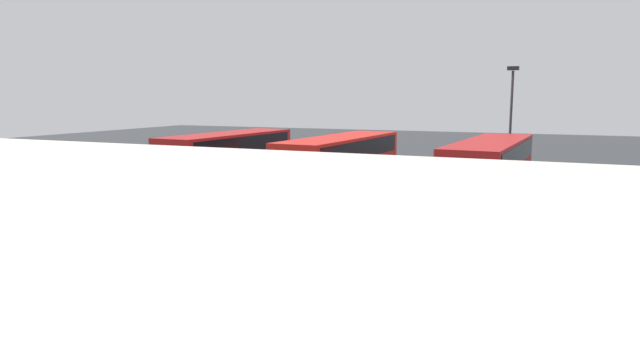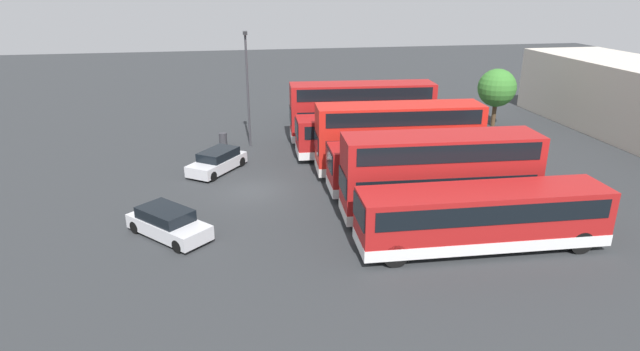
# 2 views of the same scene
# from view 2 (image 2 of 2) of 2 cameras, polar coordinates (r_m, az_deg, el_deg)

# --- Properties ---
(ground_plane) EXTENTS (140.00, 140.00, 0.00)m
(ground_plane) POSITION_cam_2_polar(r_m,az_deg,el_deg) (31.64, -7.26, -1.70)
(ground_plane) COLOR #2D3033
(bus_double_decker_near_end) EXTENTS (3.37, 11.22, 4.55)m
(bus_double_decker_near_end) POSITION_cam_2_polar(r_m,az_deg,el_deg) (40.87, 4.56, 7.05)
(bus_double_decker_near_end) COLOR #A51919
(bus_double_decker_near_end) RESTS_ON ground
(bus_single_deck_second) EXTENTS (3.08, 11.36, 2.95)m
(bus_single_deck_second) POSITION_cam_2_polar(r_m,az_deg,el_deg) (37.40, 6.06, 4.45)
(bus_single_deck_second) COLOR #A51919
(bus_single_deck_second) RESTS_ON ground
(bus_double_decker_third) EXTENTS (3.29, 10.74, 4.55)m
(bus_double_decker_third) POSITION_cam_2_polar(r_m,az_deg,el_deg) (34.00, 8.52, 4.16)
(bus_double_decker_third) COLOR red
(bus_double_decker_third) RESTS_ON ground
(bus_single_deck_fourth) EXTENTS (2.99, 10.85, 2.95)m
(bus_single_deck_fourth) POSITION_cam_2_polar(r_m,az_deg,el_deg) (31.33, 10.74, 1.03)
(bus_single_deck_fourth) COLOR #A51919
(bus_single_deck_fourth) RESTS_ON ground
(bus_double_decker_fifth) EXTENTS (3.16, 10.25, 4.55)m
(bus_double_decker_fifth) POSITION_cam_2_polar(r_m,az_deg,el_deg) (27.72, 12.84, 0.12)
(bus_double_decker_fifth) COLOR #A51919
(bus_double_decker_fifth) RESTS_ON ground
(bus_single_deck_sixth) EXTENTS (3.02, 11.74, 2.95)m
(bus_single_deck_sixth) POSITION_cam_2_polar(r_m,az_deg,el_deg) (25.35, 17.20, -4.27)
(bus_single_deck_sixth) COLOR #A51919
(bus_single_deck_sixth) RESTS_ON ground
(box_truck_blue) EXTENTS (3.24, 7.71, 3.20)m
(box_truck_blue) POSITION_cam_2_polar(r_m,az_deg,el_deg) (47.50, 3.35, 8.04)
(box_truck_blue) COLOR #235999
(box_truck_blue) RESTS_ON ground
(car_hatchback_silver) EXTENTS (4.62, 4.04, 1.43)m
(car_hatchback_silver) POSITION_cam_2_polar(r_m,az_deg,el_deg) (35.09, -11.08, 1.53)
(car_hatchback_silver) COLOR silver
(car_hatchback_silver) RESTS_ON ground
(car_small_green) EXTENTS (4.53, 4.37, 1.43)m
(car_small_green) POSITION_cam_2_polar(r_m,az_deg,el_deg) (26.77, -16.20, -4.98)
(car_small_green) COLOR silver
(car_small_green) RESTS_ON ground
(lamp_post_tall) EXTENTS (0.70, 0.30, 8.48)m
(lamp_post_tall) POSITION_cam_2_polar(r_m,az_deg,el_deg) (39.33, -7.90, 10.10)
(lamp_post_tall) COLOR #38383D
(lamp_post_tall) RESTS_ON ground
(waste_bin_yellow) EXTENTS (0.60, 0.60, 0.95)m
(waste_bin_yellow) POSITION_cam_2_polar(r_m,az_deg,el_deg) (40.89, -10.49, 3.92)
(waste_bin_yellow) COLOR #333338
(waste_bin_yellow) RESTS_ON ground
(tree_midleft) EXTENTS (3.20, 3.20, 4.93)m
(tree_midleft) POSITION_cam_2_polar(r_m,az_deg,el_deg) (47.54, 18.67, 9.00)
(tree_midleft) COLOR #4C3823
(tree_midleft) RESTS_ON ground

